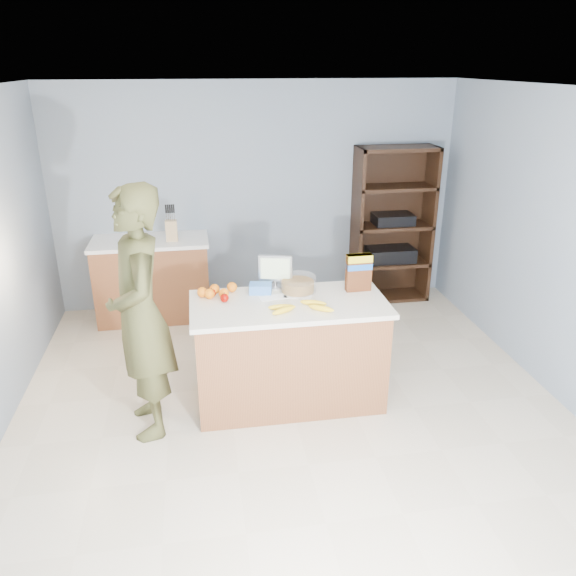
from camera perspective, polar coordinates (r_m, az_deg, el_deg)
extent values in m
cube|color=beige|center=(4.63, 0.72, -13.19)|extent=(4.50, 5.00, 0.02)
cube|color=gray|center=(6.42, -3.16, 9.23)|extent=(4.50, 0.02, 2.50)
cube|color=gray|center=(1.99, 14.81, -24.48)|extent=(4.50, 0.02, 2.50)
cube|color=white|center=(3.78, 0.91, 19.46)|extent=(4.50, 5.00, 0.02)
cube|color=brown|center=(4.65, 0.10, -6.75)|extent=(1.50, 0.70, 0.86)
cube|color=silver|center=(4.45, 0.10, -1.67)|extent=(1.56, 0.76, 0.04)
cube|color=black|center=(4.85, 0.10, -10.69)|extent=(1.46, 0.66, 0.10)
cube|color=brown|center=(6.35, -13.52, 0.76)|extent=(1.20, 0.60, 0.86)
cube|color=white|center=(6.21, -13.88, 4.63)|extent=(1.24, 0.62, 0.04)
cube|color=black|center=(6.82, 10.06, 6.66)|extent=(0.90, 0.04, 1.80)
cube|color=black|center=(6.53, 6.98, 6.14)|extent=(0.04, 0.40, 1.80)
cube|color=black|center=(6.81, 13.99, 6.33)|extent=(0.04, 0.40, 1.80)
cube|color=black|center=(6.94, 10.06, -0.75)|extent=(0.90, 0.40, 0.04)
cube|color=black|center=(6.79, 10.30, 2.60)|extent=(0.90, 0.40, 0.04)
cube|color=black|center=(6.66, 10.56, 6.25)|extent=(0.90, 0.40, 0.04)
cube|color=black|center=(6.55, 10.83, 10.04)|extent=(0.90, 0.40, 0.04)
cube|color=black|center=(6.48, 11.11, 13.75)|extent=(0.90, 0.40, 0.04)
cube|color=black|center=(6.76, 10.35, 3.40)|extent=(0.55, 0.32, 0.16)
cube|color=black|center=(6.64, 10.61, 6.91)|extent=(0.45, 0.30, 0.12)
imported|color=#434221|center=(4.22, -14.79, -2.65)|extent=(0.59, 0.78, 1.92)
cube|color=tan|center=(6.08, -11.75, 5.74)|extent=(0.12, 0.10, 0.22)
cylinder|color=black|center=(6.04, -12.24, 7.13)|extent=(0.02, 0.02, 0.09)
cylinder|color=black|center=(6.04, -12.05, 7.14)|extent=(0.02, 0.02, 0.09)
cylinder|color=black|center=(6.04, -11.86, 7.15)|extent=(0.02, 0.02, 0.09)
cylinder|color=black|center=(6.04, -11.67, 7.16)|extent=(0.02, 0.02, 0.09)
cylinder|color=black|center=(6.04, -11.48, 7.18)|extent=(0.02, 0.02, 0.09)
cube|color=white|center=(4.53, -1.53, -0.96)|extent=(0.23, 0.14, 0.00)
cube|color=white|center=(4.55, 1.01, -0.85)|extent=(0.25, 0.19, 0.00)
ellipsoid|color=yellow|center=(4.30, -0.63, -1.96)|extent=(0.22, 0.06, 0.05)
ellipsoid|color=yellow|center=(4.24, -0.45, -2.27)|extent=(0.21, 0.14, 0.05)
ellipsoid|color=yellow|center=(4.38, 2.59, -1.52)|extent=(0.21, 0.13, 0.05)
ellipsoid|color=yellow|center=(4.29, 3.39, -2.06)|extent=(0.20, 0.16, 0.05)
sphere|color=#880600|center=(4.56, -7.77, -0.54)|extent=(0.07, 0.07, 0.07)
sphere|color=#880600|center=(4.46, -6.47, -1.02)|extent=(0.07, 0.07, 0.07)
sphere|color=orange|center=(4.54, -7.98, -0.59)|extent=(0.08, 0.08, 0.08)
sphere|color=orange|center=(4.62, -7.47, -0.11)|extent=(0.08, 0.08, 0.08)
sphere|color=orange|center=(4.53, -6.55, -0.55)|extent=(0.08, 0.08, 0.08)
sphere|color=orange|center=(4.65, -5.71, 0.09)|extent=(0.08, 0.08, 0.08)
sphere|color=orange|center=(4.58, -8.71, -0.43)|extent=(0.08, 0.08, 0.08)
cube|color=blue|center=(4.61, -2.81, -0.05)|extent=(0.20, 0.15, 0.08)
cylinder|color=#267219|center=(4.64, 1.00, 0.20)|extent=(0.27, 0.27, 0.09)
cylinder|color=white|center=(4.63, 1.00, 0.43)|extent=(0.30, 0.30, 0.13)
cylinder|color=silver|center=(4.73, -1.27, 0.15)|extent=(0.12, 0.12, 0.01)
cylinder|color=silver|center=(4.72, -1.28, 0.50)|extent=(0.02, 0.02, 0.05)
cube|color=silver|center=(4.67, -1.29, 2.04)|extent=(0.28, 0.10, 0.22)
cube|color=yellow|center=(4.66, -1.32, 1.96)|extent=(0.23, 0.06, 0.18)
cube|color=#592B14|center=(4.65, 7.19, 1.55)|extent=(0.21, 0.08, 0.31)
cube|color=yellow|center=(4.61, 7.26, 3.02)|extent=(0.21, 0.08, 0.06)
cube|color=blue|center=(4.63, 7.22, 2.20)|extent=(0.21, 0.08, 0.05)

